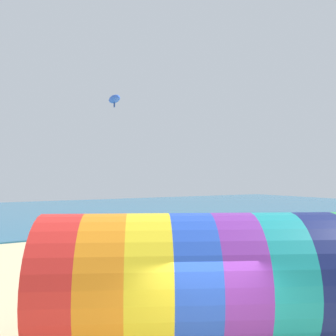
{
  "coord_description": "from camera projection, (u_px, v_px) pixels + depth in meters",
  "views": [
    {
      "loc": [
        -4.37,
        -5.28,
        4.24
      ],
      "look_at": [
        1.26,
        4.06,
        4.5
      ],
      "focal_mm": 40.0,
      "sensor_mm": 36.0,
      "label": 1
    }
  ],
  "objects": [
    {
      "name": "bystander_mid_beach",
      "position": [
        241.0,
        253.0,
        16.6
      ],
      "size": [
        0.39,
        0.42,
        1.71
      ],
      "color": "black",
      "rests_on": "ground"
    },
    {
      "name": "bystander_near_water",
      "position": [
        175.0,
        257.0,
        15.8
      ],
      "size": [
        0.36,
        0.42,
        1.65
      ],
      "color": "#383D56",
      "rests_on": "ground"
    },
    {
      "name": "giant_inflatable_tube",
      "position": [
        211.0,
        282.0,
        9.13
      ],
      "size": [
        8.75,
        6.69,
        3.36
      ],
      "color": "red",
      "rests_on": "ground"
    },
    {
      "name": "kite_blue_parafoil",
      "position": [
        114.0,
        99.0,
        19.5
      ],
      "size": [
        0.59,
        1.28,
        0.67
      ],
      "color": "blue"
    }
  ]
}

